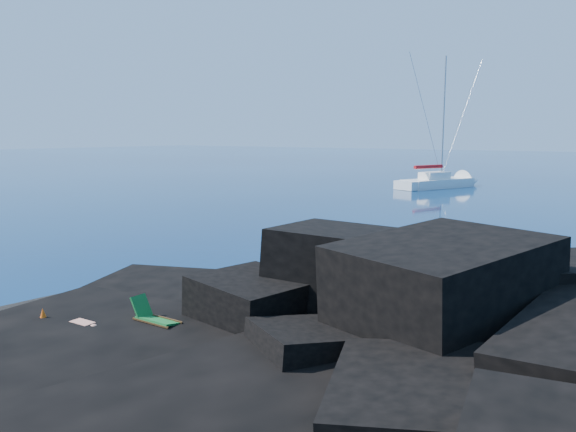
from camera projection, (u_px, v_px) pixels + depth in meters
name	position (u px, v px, depth m)	size (l,w,h in m)	color
ground	(17.00, 311.00, 19.26)	(400.00, 400.00, 0.00)	black
headland	(406.00, 375.00, 14.19)	(24.00, 24.00, 3.60)	black
beach	(111.00, 334.00, 17.07)	(8.50, 6.00, 0.70)	black
surf_foam	(223.00, 301.00, 20.40)	(10.00, 8.00, 0.06)	white
sailboat	(437.00, 188.00, 63.34)	(2.93, 13.97, 14.64)	white
deck_chair	(157.00, 314.00, 16.25)	(1.50, 0.66, 1.03)	#17672A
towel	(83.00, 330.00, 16.29)	(2.16, 1.02, 0.06)	silver
sunbather	(82.00, 325.00, 16.26)	(2.01, 0.49, 0.27)	tan
marker_cone	(43.00, 317.00, 16.68)	(0.36, 0.36, 0.56)	#FA590D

